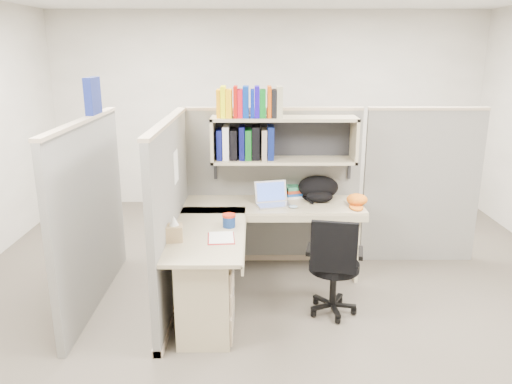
{
  "coord_description": "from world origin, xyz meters",
  "views": [
    {
      "loc": [
        -0.19,
        -4.08,
        2.18
      ],
      "look_at": [
        -0.17,
        0.25,
        0.94
      ],
      "focal_mm": 35.0,
      "sensor_mm": 36.0,
      "label": 1
    }
  ],
  "objects_px": {
    "desk": "(228,268)",
    "snack_canister": "(229,220)",
    "task_chair": "(333,281)",
    "backpack": "(319,189)",
    "laptop": "(274,194)"
  },
  "relations": [
    {
      "from": "laptop",
      "to": "task_chair",
      "type": "height_order",
      "value": "laptop"
    },
    {
      "from": "laptop",
      "to": "backpack",
      "type": "distance_m",
      "value": 0.49
    },
    {
      "from": "backpack",
      "to": "task_chair",
      "type": "bearing_deg",
      "value": -90.61
    },
    {
      "from": "desk",
      "to": "backpack",
      "type": "bearing_deg",
      "value": 48.41
    },
    {
      "from": "desk",
      "to": "task_chair",
      "type": "relative_size",
      "value": 1.95
    },
    {
      "from": "desk",
      "to": "snack_canister",
      "type": "bearing_deg",
      "value": 87.77
    },
    {
      "from": "snack_canister",
      "to": "task_chair",
      "type": "bearing_deg",
      "value": -12.18
    },
    {
      "from": "snack_canister",
      "to": "task_chair",
      "type": "xyz_separation_m",
      "value": [
        0.87,
        -0.19,
        -0.47
      ]
    },
    {
      "from": "laptop",
      "to": "snack_canister",
      "type": "distance_m",
      "value": 0.72
    },
    {
      "from": "task_chair",
      "to": "laptop",
      "type": "bearing_deg",
      "value": 121.15
    },
    {
      "from": "desk",
      "to": "backpack",
      "type": "xyz_separation_m",
      "value": [
        0.87,
        0.98,
        0.41
      ]
    },
    {
      "from": "snack_canister",
      "to": "desk",
      "type": "bearing_deg",
      "value": -92.23
    },
    {
      "from": "desk",
      "to": "snack_canister",
      "type": "relative_size",
      "value": 15.3
    },
    {
      "from": "desk",
      "to": "snack_canister",
      "type": "height_order",
      "value": "snack_canister"
    },
    {
      "from": "desk",
      "to": "backpack",
      "type": "distance_m",
      "value": 1.37
    }
  ]
}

